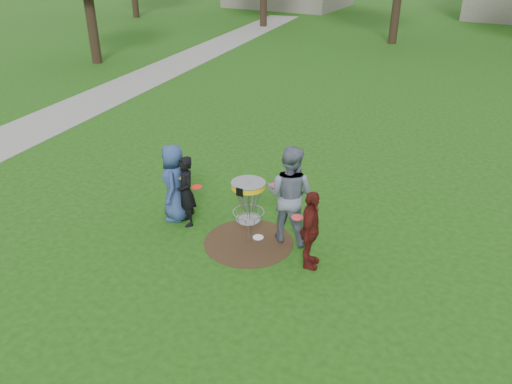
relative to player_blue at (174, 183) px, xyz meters
The scene contains 10 objects.
ground 2.04m from the player_blue, ahead, with size 100.00×100.00×0.00m, color #19470F.
dirt_patch 2.03m from the player_blue, ahead, with size 1.80×1.80×0.01m, color #47331E.
concrete_path 11.38m from the player_blue, 135.90° to the left, with size 2.20×40.00×0.02m, color #9E9E99.
player_blue is the anchor object (origin of this frame).
player_black 0.37m from the player_blue, 13.27° to the right, with size 0.56×0.37×1.53m, color black.
player_grey 2.52m from the player_blue, ahead, with size 0.98×0.76×2.01m, color slate.
player_maroon 3.22m from the player_blue, ahead, with size 0.90×0.37×1.53m, color #551713.
disc_on_grass 2.11m from the player_blue, ahead, with size 0.22×0.22×0.02m, color white.
disc_golf_basket 1.86m from the player_blue, ahead, with size 0.66×0.67×1.38m.
held_discs 1.54m from the player_blue, ahead, with size 2.87×0.67×0.32m.
Camera 1 is at (4.19, -7.27, 5.51)m, focal length 35.00 mm.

